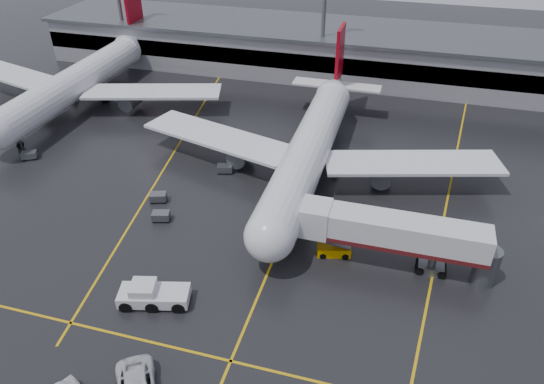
# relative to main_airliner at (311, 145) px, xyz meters

# --- Properties ---
(ground) EXTENTS (220.00, 220.00, 0.00)m
(ground) POSITION_rel_main_airliner_xyz_m (0.00, -9.70, -4.21)
(ground) COLOR black
(ground) RESTS_ON ground
(apron_line_centre) EXTENTS (0.25, 90.00, 0.02)m
(apron_line_centre) POSITION_rel_main_airliner_xyz_m (0.00, -9.70, -4.20)
(apron_line_centre) COLOR gold
(apron_line_centre) RESTS_ON ground
(apron_line_stop) EXTENTS (60.00, 0.25, 0.02)m
(apron_line_stop) POSITION_rel_main_airliner_xyz_m (0.00, -31.70, -4.20)
(apron_line_stop) COLOR gold
(apron_line_stop) RESTS_ON ground
(apron_line_left) EXTENTS (9.99, 69.35, 0.02)m
(apron_line_left) POSITION_rel_main_airliner_xyz_m (-20.00, 0.30, -4.20)
(apron_line_left) COLOR gold
(apron_line_left) RESTS_ON ground
(apron_line_right) EXTENTS (7.57, 69.64, 0.02)m
(apron_line_right) POSITION_rel_main_airliner_xyz_m (18.00, 0.30, -4.20)
(apron_line_right) COLOR gold
(apron_line_right) RESTS_ON ground
(terminal) EXTENTS (122.00, 19.00, 8.60)m
(terminal) POSITION_rel_main_airliner_xyz_m (0.00, 38.23, 0.11)
(terminal) COLOR gray
(terminal) RESTS_ON ground
(light_mast_mid) EXTENTS (3.00, 1.20, 25.45)m
(light_mast_mid) POSITION_rel_main_airliner_xyz_m (-5.00, 32.30, 10.27)
(light_mast_mid) COLOR #595B60
(light_mast_mid) RESTS_ON ground
(main_airliner) EXTENTS (48.80, 45.60, 14.10)m
(main_airliner) POSITION_rel_main_airliner_xyz_m (0.00, 0.00, 0.00)
(main_airliner) COLOR silver
(main_airliner) RESTS_ON ground
(second_airliner) EXTENTS (48.80, 45.60, 14.10)m
(second_airliner) POSITION_rel_main_airliner_xyz_m (-42.00, 12.00, 0.00)
(second_airliner) COLOR silver
(second_airliner) RESTS_ON ground
(jet_bridge) EXTENTS (19.90, 3.40, 6.05)m
(jet_bridge) POSITION_rel_main_airliner_xyz_m (11.87, -15.70, -0.28)
(jet_bridge) COLOR silver
(jet_bridge) RESTS_ON ground
(pushback_tractor) EXTENTS (7.07, 4.27, 2.37)m
(pushback_tractor) POSITION_rel_main_airliner_xyz_m (-9.41, -27.27, -3.27)
(pushback_tractor) COLOR silver
(pushback_tractor) RESTS_ON ground
(belt_loader) EXTENTS (3.78, 2.34, 2.23)m
(belt_loader) POSITION_rel_main_airliner_xyz_m (5.97, -15.71, -3.66)
(belt_loader) COLOR #D39200
(belt_loader) RESTS_ON ground
(baggage_cart_a) EXTENTS (2.27, 1.78, 1.12)m
(baggage_cart_a) POSITION_rel_main_airliner_xyz_m (-14.46, -15.14, -3.58)
(baggage_cart_a) COLOR #595B60
(baggage_cart_a) RESTS_ON ground
(baggage_cart_b) EXTENTS (2.31, 1.87, 1.12)m
(baggage_cart_b) POSITION_rel_main_airliner_xyz_m (-16.55, -11.66, -3.58)
(baggage_cart_b) COLOR #595B60
(baggage_cart_b) RESTS_ON ground
(baggage_cart_c) EXTENTS (2.28, 1.80, 1.12)m
(baggage_cart_c) POSITION_rel_main_airliner_xyz_m (-11.01, -3.04, -3.58)
(baggage_cart_c) COLOR #595B60
(baggage_cart_c) RESTS_ON ground
(baggage_cart_d) EXTENTS (2.03, 1.35, 1.12)m
(baggage_cart_d) POSITION_rel_main_airliner_xyz_m (-46.04, -1.23, -3.58)
(baggage_cart_d) COLOR #595B60
(baggage_cart_d) RESTS_ON ground
(baggage_cart_e) EXTENTS (2.38, 2.10, 1.12)m
(baggage_cart_e) POSITION_rel_main_airliner_xyz_m (-38.65, -7.01, -3.58)
(baggage_cart_e) COLOR #595B60
(baggage_cart_e) RESTS_ON ground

